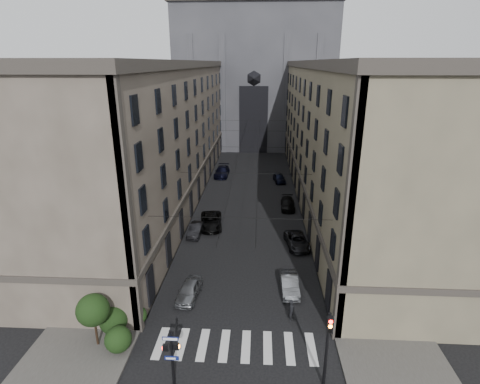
% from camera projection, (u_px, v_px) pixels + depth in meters
% --- Properties ---
extents(sidewalk_left, '(7.00, 80.00, 0.15)m').
position_uv_depth(sidewalk_left, '(179.00, 194.00, 55.70)').
color(sidewalk_left, '#383533').
rests_on(sidewalk_left, ground).
extents(sidewalk_right, '(7.00, 80.00, 0.15)m').
position_uv_depth(sidewalk_right, '(321.00, 196.00, 54.63)').
color(sidewalk_right, '#383533').
rests_on(sidewalk_right, ground).
extents(zebra_crossing, '(11.00, 3.20, 0.01)m').
position_uv_depth(zebra_crossing, '(235.00, 346.00, 25.95)').
color(zebra_crossing, beige).
rests_on(zebra_crossing, ground).
extents(building_left, '(13.60, 60.60, 18.85)m').
position_uv_depth(building_left, '(155.00, 132.00, 52.81)').
color(building_left, '#4B4339').
rests_on(building_left, ground).
extents(building_right, '(13.60, 60.60, 18.85)m').
position_uv_depth(building_right, '(347.00, 134.00, 51.43)').
color(building_right, brown).
rests_on(building_right, ground).
extents(gothic_tower, '(35.00, 23.00, 58.00)m').
position_uv_depth(gothic_tower, '(255.00, 66.00, 86.09)').
color(gothic_tower, '#2D2D33').
rests_on(gothic_tower, ground).
extents(pedestrian_signal_left, '(1.02, 0.38, 4.00)m').
position_uv_depth(pedestrian_signal_left, '(172.00, 354.00, 22.07)').
color(pedestrian_signal_left, black).
rests_on(pedestrian_signal_left, ground).
extents(traffic_light_right, '(0.34, 0.50, 5.20)m').
position_uv_depth(traffic_light_right, '(328.00, 342.00, 21.68)').
color(traffic_light_right, black).
rests_on(traffic_light_right, ground).
extents(shrub_cluster, '(3.90, 4.40, 3.90)m').
position_uv_depth(shrub_cluster, '(109.00, 320.00, 25.81)').
color(shrub_cluster, black).
rests_on(shrub_cluster, sidewalk_left).
extents(tram_wires, '(14.00, 60.00, 0.43)m').
position_uv_depth(tram_wires, '(249.00, 148.00, 52.46)').
color(tram_wires, black).
rests_on(tram_wires, ground).
extents(car_left_near, '(2.01, 4.13, 1.36)m').
position_uv_depth(car_left_near, '(189.00, 290.00, 31.10)').
color(car_left_near, slate).
rests_on(car_left_near, ground).
extents(car_left_midnear, '(1.59, 4.00, 1.30)m').
position_uv_depth(car_left_midnear, '(196.00, 230.00, 42.42)').
color(car_left_midnear, black).
rests_on(car_left_midnear, ground).
extents(car_left_midfar, '(3.10, 5.68, 1.51)m').
position_uv_depth(car_left_midfar, '(211.00, 221.00, 44.47)').
color(car_left_midfar, black).
rests_on(car_left_midfar, ground).
extents(car_left_far, '(2.45, 5.64, 1.62)m').
position_uv_depth(car_left_far, '(222.00, 172.00, 64.41)').
color(car_left_far, black).
rests_on(car_left_far, ground).
extents(car_right_near, '(1.58, 4.16, 1.35)m').
position_uv_depth(car_right_near, '(289.00, 284.00, 32.02)').
color(car_right_near, slate).
rests_on(car_right_near, ground).
extents(car_right_midnear, '(2.79, 4.95, 1.30)m').
position_uv_depth(car_right_midnear, '(297.00, 241.00, 39.76)').
color(car_right_midnear, black).
rests_on(car_right_midnear, ground).
extents(car_right_midfar, '(1.92, 4.50, 1.29)m').
position_uv_depth(car_right_midfar, '(288.00, 204.00, 50.18)').
color(car_right_midfar, black).
rests_on(car_right_midfar, ground).
extents(car_right_far, '(2.20, 4.29, 1.40)m').
position_uv_depth(car_right_far, '(279.00, 178.00, 61.29)').
color(car_right_far, black).
rests_on(car_right_far, ground).
extents(pedestrian, '(0.62, 0.74, 1.74)m').
position_uv_depth(pedestrian, '(292.00, 310.00, 28.28)').
color(pedestrian, black).
rests_on(pedestrian, ground).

